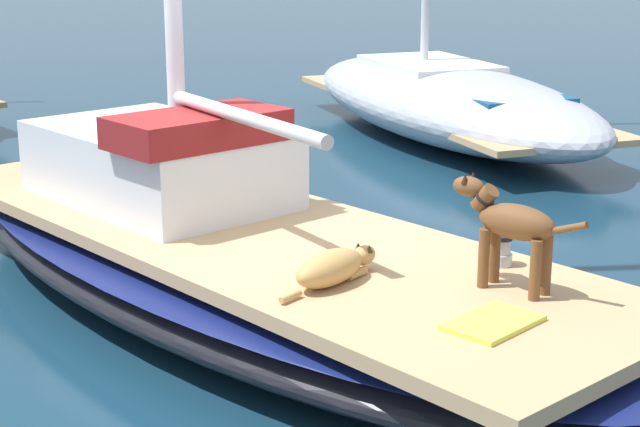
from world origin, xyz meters
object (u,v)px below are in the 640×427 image
Objects in this scene: dog_tan at (333,267)px; deck_towel at (493,323)px; dog_brown at (510,224)px; deck_winch at (501,251)px; moored_boat_starboard_side at (446,99)px; sailboat_main at (249,269)px.

deck_towel is (0.37, -1.10, -0.09)m from dog_tan.
dog_brown is at bearing 40.62° from deck_towel.
dog_tan is 1.18m from deck_winch.
dog_tan is 1.14m from dog_brown.
deck_winch is 7.80m from moored_boat_starboard_side.
dog_tan is 1.00× the size of dog_brown.
moored_boat_starboard_side is (4.97, 6.63, -0.54)m from dog_brown.
dog_brown reaches higher than deck_towel.
dog_tan reaches higher than deck_towel.
deck_winch is 1.12m from deck_towel.
deck_towel is at bearing -84.83° from sailboat_main.
moored_boat_starboard_side is (4.67, 6.24, -0.22)m from deck_winch.
moored_boat_starboard_side is (5.82, 5.94, -0.23)m from dog_tan.
dog_tan is at bearing 108.44° from deck_towel.
dog_brown is 0.76m from deck_towel.
dog_tan is 8.32m from moored_boat_starboard_side.
dog_tan is at bearing -134.41° from moored_boat_starboard_side.
dog_tan is at bearing -95.92° from sailboat_main.
dog_brown is at bearing -38.75° from dog_tan.
moored_boat_starboard_side is at bearing 53.18° from deck_winch.
deck_towel is 8.91m from moored_boat_starboard_side.
dog_tan reaches higher than sailboat_main.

